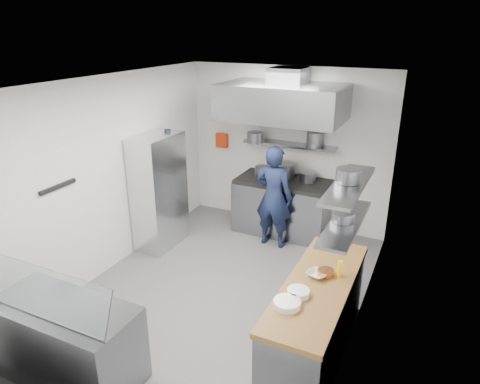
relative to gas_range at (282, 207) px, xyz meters
The scene contains 36 objects.
floor 2.15m from the gas_range, 92.73° to the right, with size 5.00×5.00×0.00m, color #48484A.
ceiling 3.15m from the gas_range, 92.73° to the right, with size 5.00×5.00×0.00m, color silver.
wall_back 1.04m from the gas_range, 104.04° to the left, with size 3.60×0.02×2.80m, color white.
wall_front 4.70m from the gas_range, 91.25° to the right, with size 3.60×0.02×2.80m, color white.
wall_left 2.99m from the gas_range, 132.14° to the right, with size 5.00×0.02×2.80m, color white.
wall_right 2.86m from the gas_range, 51.01° to the right, with size 5.00×0.02×2.80m, color white.
gas_range is the anchor object (origin of this frame).
cooktop 0.48m from the gas_range, ahead, with size 1.57×0.78×0.06m, color black.
stock_pot_left 0.71m from the gas_range, behind, with size 0.28×0.28×0.20m, color slate.
stock_pot_mid 0.66m from the gas_range, 103.97° to the left, with size 0.36×0.36×0.24m, color slate.
stock_pot_right 0.72m from the gas_range, 17.88° to the left, with size 0.28×0.28×0.16m, color slate.
over_range_shelf 1.10m from the gas_range, 90.00° to the left, with size 1.60×0.30×0.04m, color gray.
shelf_pot_a 1.30m from the gas_range, behind, with size 0.29×0.29×0.18m, color slate.
shelf_pot_b 1.31m from the gas_range, 36.11° to the left, with size 0.28×0.28×0.22m, color slate.
extractor_hood 1.86m from the gas_range, 90.00° to the right, with size 1.90×1.15×0.55m, color gray.
hood_duct 2.23m from the gas_range, 90.00° to the left, with size 0.55×0.55×0.24m, color slate.
red_firebox 1.70m from the gas_range, 165.86° to the left, with size 0.22×0.10×0.26m, color red.
chef 0.66m from the gas_range, 86.83° to the right, with size 0.62×0.40×1.69m, color #141C3C.
wire_rack 2.14m from the gas_range, 141.52° to the right, with size 0.50×0.90×1.85m, color silver.
rack_bin_a 1.93m from the gas_range, 148.94° to the right, with size 0.15×0.18×0.17m, color white.
rack_bin_b 2.01m from the gas_range, 153.37° to the right, with size 0.13×0.17×0.15m, color yellow.
rack_jar 2.32m from the gas_range, 146.69° to the right, with size 0.10×0.10×0.18m, color black.
knife_strip 3.70m from the gas_range, 122.01° to the right, with size 0.04×0.55×0.05m, color black.
prep_counter_base 3.03m from the gas_range, 62.93° to the right, with size 0.62×2.00×0.84m, color gray.
prep_counter_top 3.06m from the gas_range, 62.93° to the right, with size 0.65×2.04×0.06m, color olive.
plate_stack_a 3.46m from the gas_range, 69.26° to the right, with size 0.27×0.27×0.06m, color white.
plate_stack_b 3.28m from the gas_range, 67.24° to the right, with size 0.23×0.23×0.06m, color white.
copper_pan 2.92m from the gas_range, 60.82° to the right, with size 0.18×0.18×0.06m, color #C97038.
squeeze_bottle 2.96m from the gas_range, 58.03° to the right, with size 0.06×0.06×0.18m, color yellow.
mixing_bowl 2.94m from the gas_range, 62.74° to the right, with size 0.22×0.22×0.05m, color white.
wall_shelf_lower 3.04m from the gas_range, 57.31° to the right, with size 0.30×1.30×0.04m, color gray.
wall_shelf_upper 3.21m from the gas_range, 57.31° to the right, with size 0.30×1.30×0.04m, color gray.
shelf_pot_c 3.05m from the gas_range, 57.93° to the right, with size 0.24×0.24×0.10m, color slate.
shelf_pot_d 3.23m from the gas_range, 57.47° to the right, with size 0.25×0.25×0.14m, color slate.
display_case 4.18m from the gas_range, 100.91° to the right, with size 1.50×0.70×0.85m, color gray.
display_glass 4.34m from the gas_range, 100.61° to the right, with size 1.47×0.02×0.45m, color silver.
Camera 1 is at (2.38, -4.38, 3.40)m, focal length 32.00 mm.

